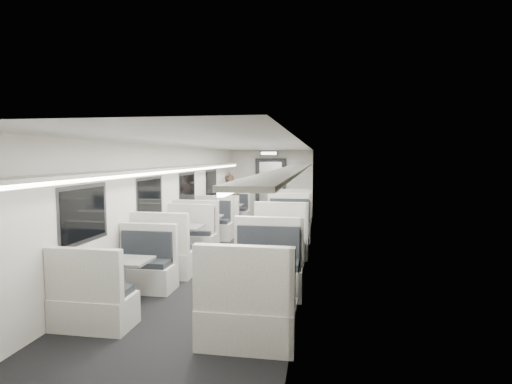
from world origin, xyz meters
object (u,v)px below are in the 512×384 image
(booth_right_b, at_px, (286,231))
(booth_right_d, at_px, (259,287))
(booth_right_a, at_px, (293,217))
(booth_left_c, at_px, (179,244))
(vestibule_door, at_px, (271,188))
(booth_left_a, at_px, (230,215))
(passenger, at_px, (230,202))
(booth_right_c, at_px, (278,250))
(exit_sign, at_px, (269,153))
(booth_left_d, at_px, (122,282))
(booth_left_b, at_px, (204,230))

(booth_right_b, distance_m, booth_right_d, 4.08)
(booth_right_a, height_order, booth_right_d, booth_right_d)
(booth_left_c, bearing_deg, booth_right_b, 40.14)
(booth_right_a, height_order, vestibule_door, vestibule_door)
(booth_left_a, bearing_deg, passenger, -75.89)
(booth_left_c, xyz_separation_m, vestibule_door, (1.00, 6.68, 0.64))
(booth_right_c, distance_m, exit_sign, 6.53)
(booth_left_d, bearing_deg, booth_left_c, 90.00)
(booth_right_b, bearing_deg, passenger, 130.75)
(vestibule_door, relative_size, exit_sign, 3.39)
(booth_right_b, height_order, exit_sign, exit_sign)
(booth_left_a, relative_size, booth_right_d, 0.87)
(passenger, bearing_deg, booth_left_d, -94.31)
(booth_left_d, bearing_deg, booth_right_b, 63.63)
(booth_left_c, xyz_separation_m, booth_left_d, (0.00, -2.35, -0.04))
(booth_left_c, xyz_separation_m, exit_sign, (1.00, 6.19, 1.88))
(booth_right_a, distance_m, exit_sign, 2.94)
(booth_left_d, distance_m, passenger, 6.19)
(vestibule_door, bearing_deg, booth_left_c, -98.51)
(booth_left_d, xyz_separation_m, booth_right_d, (2.00, -0.05, 0.05))
(booth_left_a, relative_size, booth_right_c, 0.98)
(booth_left_b, bearing_deg, exit_sign, 77.51)
(booth_right_d, bearing_deg, booth_left_c, 129.88)
(booth_left_a, relative_size, vestibule_door, 0.93)
(booth_left_a, height_order, vestibule_door, vestibule_door)
(booth_right_b, relative_size, exit_sign, 3.68)
(booth_right_a, height_order, exit_sign, exit_sign)
(booth_left_d, bearing_deg, exit_sign, 83.32)
(passenger, bearing_deg, exit_sign, 67.56)
(booth_left_b, height_order, booth_right_b, booth_right_b)
(booth_right_c, xyz_separation_m, booth_right_d, (0.00, -2.42, 0.05))
(booth_left_a, distance_m, booth_right_a, 2.02)
(booth_left_d, distance_m, booth_right_c, 3.11)
(booth_left_d, relative_size, passenger, 1.18)
(booth_left_b, xyz_separation_m, vestibule_door, (1.00, 5.00, 0.66))
(booth_left_c, bearing_deg, booth_right_c, 0.84)
(booth_right_c, height_order, exit_sign, exit_sign)
(booth_right_a, bearing_deg, booth_right_c, -90.00)
(booth_left_c, relative_size, booth_right_d, 0.98)
(booth_right_c, xyz_separation_m, vestibule_door, (-1.00, 6.65, 0.68))
(booth_right_b, bearing_deg, booth_left_d, -116.37)
(passenger, bearing_deg, booth_left_a, 101.26)
(booth_right_d, relative_size, exit_sign, 3.64)
(booth_left_d, xyz_separation_m, vestibule_door, (1.00, 9.03, 0.68))
(booth_right_a, distance_m, vestibule_door, 2.77)
(booth_right_d, distance_m, exit_sign, 8.85)
(vestibule_door, bearing_deg, exit_sign, -90.00)
(booth_right_a, relative_size, passenger, 1.25)
(booth_right_c, bearing_deg, booth_left_a, 114.34)
(booth_left_d, distance_m, booth_right_b, 4.50)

